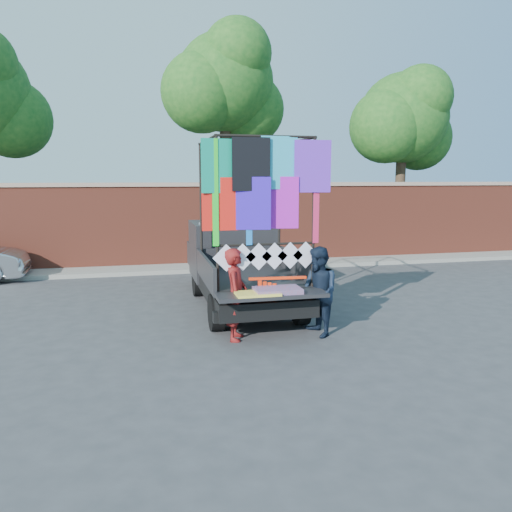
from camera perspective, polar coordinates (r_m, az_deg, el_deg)
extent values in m
plane|color=#38383A|center=(9.22, -0.76, -8.47)|extent=(90.00, 90.00, 0.00)
cube|color=brown|center=(15.78, -6.29, 3.41)|extent=(30.00, 0.35, 2.50)
cube|color=tan|center=(15.71, -6.38, 8.14)|extent=(30.00, 0.45, 0.12)
cube|color=gray|center=(15.25, -5.90, -1.29)|extent=(30.00, 1.20, 0.12)
sphere|color=#175019|center=(17.67, -26.09, 13.89)|extent=(2.40, 2.40, 2.40)
cylinder|color=#38281C|center=(17.04, -3.50, 8.84)|extent=(0.36, 0.36, 5.46)
sphere|color=#175019|center=(17.32, -3.61, 19.22)|extent=(3.20, 3.20, 3.20)
sphere|color=#175019|center=(17.76, -0.82, 16.44)|extent=(2.40, 2.40, 2.40)
sphere|color=#175019|center=(16.84, -6.24, 18.14)|extent=(2.60, 2.60, 2.60)
sphere|color=#175019|center=(16.95, -2.19, 22.15)|extent=(2.20, 2.20, 2.20)
cylinder|color=#38281C|center=(19.25, 16.11, 7.17)|extent=(0.36, 0.36, 4.55)
sphere|color=#175019|center=(19.36, 16.45, 14.88)|extent=(3.20, 3.20, 3.20)
sphere|color=#175019|center=(20.09, 18.08, 12.71)|extent=(2.40, 2.40, 2.40)
sphere|color=#175019|center=(18.68, 14.67, 14.18)|extent=(2.60, 2.60, 2.60)
sphere|color=#175019|center=(19.07, 18.29, 16.86)|extent=(2.20, 2.20, 2.20)
cylinder|color=black|center=(11.83, -6.63, -2.91)|extent=(0.23, 0.68, 0.68)
cylinder|color=black|center=(9.14, -4.58, -6.43)|extent=(0.23, 0.68, 0.68)
cylinder|color=black|center=(12.12, 0.96, -2.57)|extent=(0.23, 0.68, 0.68)
cylinder|color=black|center=(9.51, 5.11, -5.83)|extent=(0.23, 0.68, 0.68)
cube|color=black|center=(10.52, -1.36, -3.36)|extent=(1.76, 4.34, 0.31)
cube|color=black|center=(9.72, -0.42, -2.65)|extent=(1.86, 2.37, 0.10)
cube|color=black|center=(9.52, -5.77, -1.55)|extent=(0.06, 2.37, 0.46)
cube|color=black|center=(9.92, 4.70, -1.11)|extent=(0.06, 2.37, 0.46)
cube|color=black|center=(10.80, -1.80, -0.25)|extent=(1.86, 0.06, 0.46)
cube|color=black|center=(11.77, -2.77, 0.76)|extent=(1.86, 1.65, 1.29)
cube|color=#8C9EAD|center=(11.26, -2.36, 2.51)|extent=(1.65, 0.06, 0.57)
cube|color=#8C9EAD|center=(12.50, -3.43, 2.19)|extent=(1.65, 0.10, 0.72)
cube|color=black|center=(12.91, -3.68, 0.32)|extent=(1.81, 0.93, 0.57)
cube|color=black|center=(8.35, 1.79, -4.45)|extent=(1.86, 0.57, 0.06)
cube|color=black|center=(8.67, 1.37, -6.62)|extent=(1.91, 0.15, 0.19)
cylinder|color=black|center=(8.32, -4.48, 4.70)|extent=(0.05, 0.05, 2.58)
cylinder|color=black|center=(10.47, -6.31, 5.54)|extent=(0.05, 0.05, 2.58)
cylinder|color=black|center=(8.74, 6.60, 4.87)|extent=(0.05, 0.05, 2.58)
cylinder|color=black|center=(10.80, 2.69, 5.69)|extent=(0.05, 0.05, 2.58)
cylinder|color=black|center=(8.50, 1.23, 13.53)|extent=(1.76, 0.05, 0.05)
cylinder|color=black|center=(10.60, -1.77, 12.62)|extent=(1.76, 0.05, 0.05)
cylinder|color=black|center=(9.40, -5.62, 13.05)|extent=(0.05, 2.22, 0.05)
cylinder|color=black|center=(9.77, 4.53, 12.91)|extent=(0.05, 2.22, 0.05)
cylinder|color=black|center=(8.55, 1.19, 1.36)|extent=(1.76, 0.04, 0.04)
cube|color=#0B9D78|center=(8.29, -4.02, 10.40)|extent=(0.64, 0.02, 0.88)
cube|color=black|center=(8.35, -0.42, 10.41)|extent=(0.64, 0.02, 0.88)
cube|color=#2DB1D5|center=(8.52, 2.96, 10.37)|extent=(0.64, 0.02, 0.88)
cube|color=#6B2AD5|center=(8.64, 6.38, 10.31)|extent=(0.64, 0.02, 0.88)
cube|color=red|center=(8.30, -3.97, 5.77)|extent=(0.64, 0.02, 0.88)
cube|color=#3517D6|center=(8.36, -0.41, 5.81)|extent=(0.64, 0.02, 0.88)
cube|color=#C316C9|center=(8.53, 2.92, 5.86)|extent=(0.64, 0.02, 0.88)
cube|color=#1BDF27|center=(8.26, -4.68, 7.18)|extent=(0.10, 0.01, 1.76)
cube|color=#DC2456|center=(8.70, 6.93, 7.23)|extent=(0.10, 0.01, 1.76)
cube|color=blue|center=(8.36, -0.80, 7.23)|extent=(0.10, 0.01, 1.76)
cube|color=white|center=(8.40, -3.41, -0.22)|extent=(0.47, 0.01, 0.47)
cube|color=white|center=(8.45, -1.53, -0.15)|extent=(0.47, 0.01, 0.47)
cube|color=white|center=(8.51, 0.32, -0.08)|extent=(0.47, 0.01, 0.47)
cube|color=white|center=(8.58, 2.14, -0.01)|extent=(0.47, 0.01, 0.47)
cube|color=white|center=(8.66, 3.93, 0.06)|extent=(0.47, 0.01, 0.47)
cube|color=white|center=(8.75, 5.69, 0.12)|extent=(0.47, 0.01, 0.47)
cube|color=red|center=(8.36, 2.48, -3.93)|extent=(0.77, 0.46, 0.08)
cube|color=#F9E24E|center=(8.21, 0.18, -4.31)|extent=(0.72, 0.41, 0.04)
imported|color=maroon|center=(8.53, -2.32, -4.41)|extent=(0.53, 0.66, 1.58)
imported|color=#131F31|center=(8.79, 7.14, -4.08)|extent=(0.68, 0.83, 1.58)
cube|color=#FE320D|center=(8.57, 2.49, -2.53)|extent=(1.00, 0.14, 0.04)
cube|color=#FE320D|center=(8.54, 0.46, -4.74)|extent=(0.06, 0.02, 0.58)
cube|color=#FE320D|center=(8.57, 1.01, -4.84)|extent=(0.06, 0.02, 0.58)
cube|color=#FE320D|center=(8.59, 1.56, -4.94)|extent=(0.06, 0.02, 0.58)
cube|color=#FE320D|center=(8.62, 2.11, -5.04)|extent=(0.06, 0.02, 0.58)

